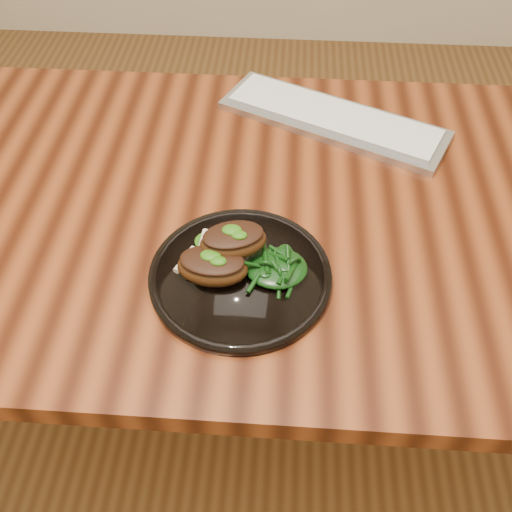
{
  "coord_description": "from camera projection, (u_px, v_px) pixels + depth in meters",
  "views": [
    {
      "loc": [
        0.04,
        -0.71,
        1.42
      ],
      "look_at": [
        0.0,
        -0.15,
        0.78
      ],
      "focal_mm": 40.0,
      "sensor_mm": 36.0,
      "label": 1
    }
  ],
  "objects": [
    {
      "name": "keyboard",
      "position": [
        333.0,
        119.0,
        1.12
      ],
      "size": [
        0.46,
        0.31,
        0.02
      ],
      "color": "#B3B5B8",
      "rests_on": "desk"
    },
    {
      "name": "plate",
      "position": [
        240.0,
        275.0,
        0.86
      ],
      "size": [
        0.27,
        0.27,
        0.02
      ],
      "color": "black",
      "rests_on": "desk"
    },
    {
      "name": "herb_smear",
      "position": [
        221.0,
        242.0,
        0.89
      ],
      "size": [
        0.09,
        0.06,
        0.01
      ],
      "primitive_type": "ellipsoid",
      "color": "#194C08",
      "rests_on": "plate"
    },
    {
      "name": "desk",
      "position": [
        259.0,
        236.0,
        1.04
      ],
      "size": [
        1.6,
        0.8,
        0.75
      ],
      "color": "#331206",
      "rests_on": "ground"
    },
    {
      "name": "lamb_chop_back",
      "position": [
        233.0,
        240.0,
        0.84
      ],
      "size": [
        0.11,
        0.09,
        0.04
      ],
      "color": "#3B1F0B",
      "rests_on": "plate"
    },
    {
      "name": "greens_heap",
      "position": [
        276.0,
        265.0,
        0.84
      ],
      "size": [
        0.09,
        0.09,
        0.03
      ],
      "color": "black",
      "rests_on": "plate"
    },
    {
      "name": "lamb_chop_front",
      "position": [
        212.0,
        266.0,
        0.83
      ],
      "size": [
        0.11,
        0.08,
        0.05
      ],
      "color": "#3B1F0B",
      "rests_on": "plate"
    }
  ]
}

